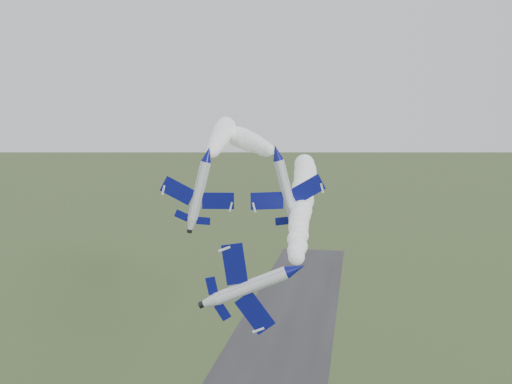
% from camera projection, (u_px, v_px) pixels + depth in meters
% --- Properties ---
extents(jet_lead, '(3.89, 11.46, 8.77)m').
position_uv_depth(jet_lead, '(296.00, 269.00, 56.05)').
color(jet_lead, silver).
extents(smoke_trail_jet_lead, '(11.95, 71.01, 4.47)m').
position_uv_depth(smoke_trail_jet_lead, '(303.00, 196.00, 93.62)').
color(smoke_trail_jet_lead, white).
extents(jet_pair_left, '(11.08, 13.49, 4.03)m').
position_uv_depth(jet_pair_left, '(208.00, 154.00, 85.06)').
color(jet_pair_left, silver).
extents(smoke_trail_jet_pair_left, '(12.84, 53.44, 4.88)m').
position_uv_depth(smoke_trail_jet_pair_left, '(220.00, 137.00, 114.84)').
color(smoke_trail_jet_pair_left, white).
extents(jet_pair_right, '(11.00, 13.15, 4.08)m').
position_uv_depth(jet_pair_right, '(277.00, 152.00, 82.25)').
color(jet_pair_right, silver).
extents(smoke_trail_jet_pair_right, '(23.77, 58.95, 4.75)m').
position_uv_depth(smoke_trail_jet_pair_right, '(250.00, 141.00, 115.57)').
color(smoke_trail_jet_pair_right, white).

